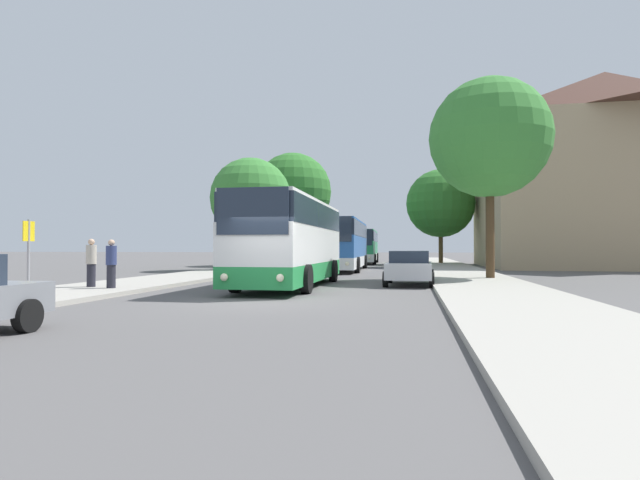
{
  "coord_description": "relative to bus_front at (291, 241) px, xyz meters",
  "views": [
    {
      "loc": [
        4.14,
        -13.63,
        1.57
      ],
      "look_at": [
        -0.2,
        10.42,
        1.94
      ],
      "focal_mm": 28.0,
      "sensor_mm": 36.0,
      "label": 1
    }
  ],
  "objects": [
    {
      "name": "ground_plane",
      "position": [
        0.59,
        -5.93,
        -1.83
      ],
      "size": [
        300.0,
        300.0,
        0.0
      ],
      "primitive_type": "plane",
      "color": "#565454",
      "rests_on": "ground"
    },
    {
      "name": "sidewalk_left",
      "position": [
        -6.41,
        -5.93,
        -1.75
      ],
      "size": [
        4.0,
        120.0,
        0.15
      ],
      "primitive_type": "cube",
      "color": "#A39E93",
      "rests_on": "ground_plane"
    },
    {
      "name": "sidewalk_right",
      "position": [
        7.59,
        -5.93,
        -1.75
      ],
      "size": [
        4.0,
        120.0,
        0.15
      ],
      "primitive_type": "cube",
      "color": "#A39E93",
      "rests_on": "ground_plane"
    },
    {
      "name": "building_right_background",
      "position": [
        20.04,
        23.27,
        5.96
      ],
      "size": [
        18.42,
        14.68,
        15.57
      ],
      "color": "tan",
      "rests_on": "ground_plane"
    },
    {
      "name": "bus_front",
      "position": [
        0.0,
        0.0,
        0.0
      ],
      "size": [
        2.83,
        10.18,
        3.43
      ],
      "rotation": [
        0.0,
        0.0,
        0.0
      ],
      "color": "#238942",
      "rests_on": "ground_plane"
    },
    {
      "name": "bus_middle",
      "position": [
        0.19,
        14.36,
        -0.02
      ],
      "size": [
        3.03,
        11.87,
        3.38
      ],
      "rotation": [
        0.0,
        0.0,
        0.02
      ],
      "color": "silver",
      "rests_on": "ground_plane"
    },
    {
      "name": "bus_rear",
      "position": [
        0.17,
        29.75,
        -0.1
      ],
      "size": [
        3.0,
        10.85,
        3.23
      ],
      "rotation": [
        0.0,
        0.0,
        0.03
      ],
      "color": "silver",
      "rests_on": "ground_plane"
    },
    {
      "name": "parked_car_right_near",
      "position": [
        4.71,
        1.59,
        -1.08
      ],
      "size": [
        2.1,
        3.99,
        1.43
      ],
      "rotation": [
        0.0,
        0.0,
        3.11
      ],
      "color": "#B7B7BC",
      "rests_on": "ground_plane"
    },
    {
      "name": "bus_stop_sign",
      "position": [
        -6.47,
        -6.49,
        -0.27
      ],
      "size": [
        0.08,
        0.45,
        2.26
      ],
      "color": "gray",
      "rests_on": "sidewalk_left"
    },
    {
      "name": "pedestrian_waiting_far",
      "position": [
        -6.62,
        -3.3,
        -0.8
      ],
      "size": [
        0.36,
        0.36,
        1.73
      ],
      "rotation": [
        0.0,
        0.0,
        3.81
      ],
      "color": "#23232D",
      "rests_on": "sidewalk_left"
    },
    {
      "name": "pedestrian_walking_back",
      "position": [
        -5.59,
        -3.66,
        -0.82
      ],
      "size": [
        0.36,
        0.36,
        1.7
      ],
      "rotation": [
        0.0,
        0.0,
        5.47
      ],
      "color": "#23232D",
      "rests_on": "sidewalk_left"
    },
    {
      "name": "tree_left_near",
      "position": [
        -5.99,
        13.12,
        3.1
      ],
      "size": [
        5.55,
        5.55,
        7.56
      ],
      "color": "#47331E",
      "rests_on": "sidewalk_left"
    },
    {
      "name": "tree_left_far",
      "position": [
        -5.29,
        22.59,
        4.6
      ],
      "size": [
        6.71,
        6.71,
        9.64
      ],
      "color": "#513D23",
      "rests_on": "sidewalk_left"
    },
    {
      "name": "tree_right_near",
      "position": [
        8.45,
        4.92,
        4.91
      ],
      "size": [
        5.63,
        5.63,
        9.42
      ],
      "color": "#47331E",
      "rests_on": "sidewalk_right"
    },
    {
      "name": "tree_right_mid",
      "position": [
        7.57,
        28.21,
        3.87
      ],
      "size": [
        6.36,
        6.36,
        8.74
      ],
      "color": "#513D23",
      "rests_on": "sidewalk_right"
    }
  ]
}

